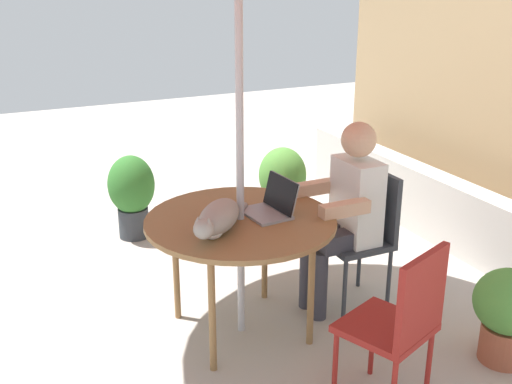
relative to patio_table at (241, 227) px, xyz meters
The scene contains 11 objects.
ground_plane 0.69m from the patio_table, ahead, with size 14.00×14.00×0.00m, color #ADA399.
planter_wall_low 2.06m from the patio_table, 90.00° to the left, with size 4.77×0.20×0.54m, color beige.
patio_table is the anchor object (origin of this frame).
chair_occupied 0.91m from the patio_table, 90.00° to the left, with size 0.40×0.40×0.90m.
chair_empty 1.10m from the patio_table, 21.65° to the left, with size 0.52×0.52×0.90m.
person_seated 0.73m from the patio_table, 90.00° to the left, with size 0.48×0.48×1.24m.
laptop 0.24m from the patio_table, 89.00° to the left, with size 0.32×0.28×0.21m.
cat 0.28m from the patio_table, 55.86° to the right, with size 0.49×0.49×0.17m.
potted_plant_near_fence 1.73m from the patio_table, behind, with size 0.38×0.38×0.70m.
potted_plant_by_chair 1.34m from the patio_table, 141.74° to the left, with size 0.37×0.37×0.81m.
potted_plant_corner 1.58m from the patio_table, 52.94° to the left, with size 0.40×0.40×0.56m.
Camera 1 is at (3.14, -1.38, 2.15)m, focal length 44.61 mm.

